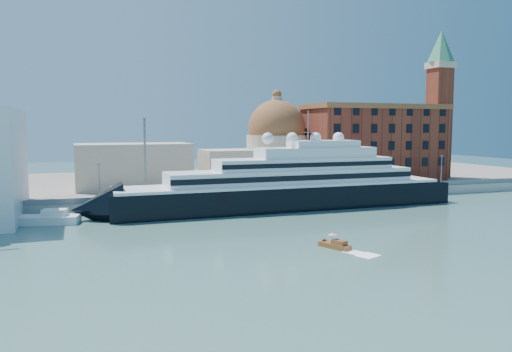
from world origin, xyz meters
name	(u,v)px	position (x,y,z in m)	size (l,w,h in m)	color
ground	(285,232)	(0.00, 0.00, 0.00)	(400.00, 400.00, 0.00)	#3C6766
quay	(230,199)	(0.00, 34.00, 1.25)	(180.00, 10.00, 2.50)	gray
land	(192,182)	(0.00, 75.00, 1.00)	(260.00, 72.00, 2.00)	slate
quay_fence	(235,193)	(0.00, 29.50, 3.10)	(180.00, 0.10, 1.20)	slate
superyacht	(274,189)	(7.14, 23.00, 4.47)	(86.76, 12.03, 25.93)	black
service_barge	(44,219)	(-40.64, 22.22, 0.86)	(14.03, 7.33, 3.01)	white
water_taxi	(336,245)	(2.42, -13.88, 0.59)	(3.60, 5.44, 2.46)	brown
warehouse	(374,142)	(52.00, 52.00, 13.79)	(43.00, 19.00, 23.25)	maroon
campanile	(439,95)	(76.00, 52.00, 28.76)	(8.40, 8.40, 47.00)	maroon
church	(227,153)	(6.39, 57.72, 10.91)	(66.00, 18.00, 25.50)	beige
lamp_posts	(178,165)	(-12.67, 32.27, 9.84)	(120.80, 2.40, 18.00)	slate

